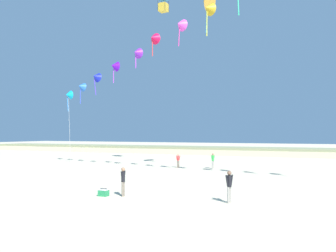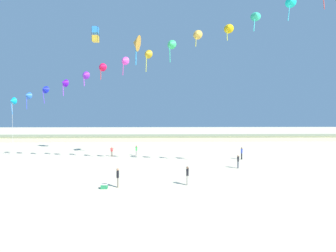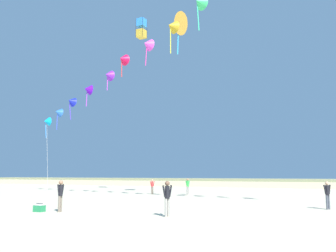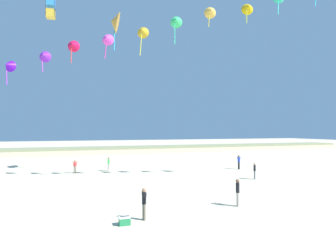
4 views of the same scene
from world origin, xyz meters
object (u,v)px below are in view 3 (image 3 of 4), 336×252
person_near_left (327,193)px  beach_cooler (39,208)px  person_far_center (167,196)px  person_far_left (188,185)px  large_kite_mid_trail (178,24)px  person_far_right (152,186)px  large_kite_low_lead (141,28)px  person_mid_center (60,194)px

person_near_left → beach_cooler: (-14.35, -8.39, -0.74)m
person_far_center → person_near_left: bearing=47.0°
person_far_left → large_kite_mid_trail: large_kite_mid_trail is taller
person_far_center → large_kite_mid_trail: large_kite_mid_trail is taller
large_kite_mid_trail → beach_cooler: large_kite_mid_trail is taller
person_far_right → person_far_center: person_far_center is taller
person_far_left → beach_cooler: bearing=-93.5°
large_kite_low_lead → large_kite_mid_trail: large_kite_low_lead is taller
person_near_left → person_far_center: (-6.94, -7.44, 0.05)m
large_kite_mid_trail → person_mid_center: bearing=-91.1°
person_mid_center → large_kite_low_lead: 28.09m
large_kite_low_lead → beach_cooler: (5.54, -20.44, -19.30)m
person_near_left → beach_cooler: bearing=-149.7°
person_mid_center → person_near_left: bearing=31.2°
person_mid_center → person_far_right: (-3.76, 17.68, -0.11)m
person_far_right → large_kite_low_lead: 18.99m
person_far_left → person_far_center: size_ratio=0.94×
large_kite_low_lead → person_far_left: bearing=-15.8°
person_near_left → person_mid_center: (-13.23, -8.01, 0.05)m
person_near_left → person_mid_center: 15.46m
person_far_right → large_kite_mid_trail: 16.70m
person_mid_center → beach_cooler: (-1.12, -0.39, -0.78)m
person_near_left → large_kite_low_lead: 29.75m
large_kite_low_lead → large_kite_mid_trail: (6.95, -4.75, -2.60)m
large_kite_mid_trail → beach_cooler: size_ratio=7.65×
person_far_center → large_kite_mid_trail: 22.50m
person_near_left → person_far_left: person_near_left is taller
person_mid_center → person_far_left: (0.03, 18.16, -0.05)m
person_mid_center → large_kite_low_lead: bearing=108.4°
person_near_left → large_kite_low_lead: size_ratio=0.69×
person_mid_center → person_far_right: 18.07m
large_kite_mid_trail → beach_cooler: (-1.42, -15.69, -16.69)m
person_near_left → beach_cooler: 16.64m
person_mid_center → person_far_left: 18.16m
person_far_center → beach_cooler: 7.51m
person_far_center → large_kite_low_lead: bearing=123.6°
person_far_left → large_kite_mid_trail: size_ratio=0.37×
person_mid_center → large_kite_mid_trail: 22.08m
person_far_left → person_far_center: bearing=-70.4°
person_far_left → person_far_right: size_ratio=1.07×
person_near_left → large_kite_mid_trail: (-12.93, 7.30, 15.96)m
large_kite_low_lead → person_far_right: bearing=-39.4°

